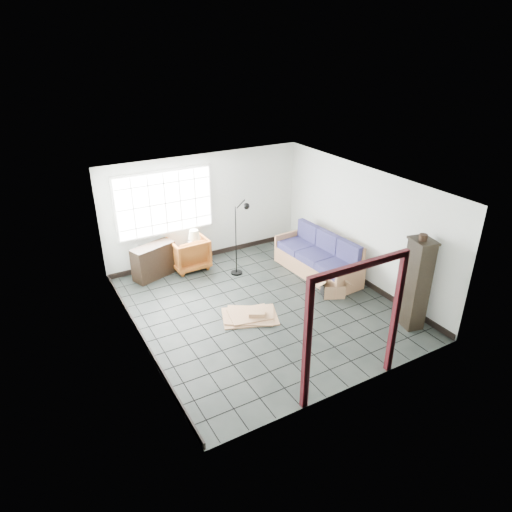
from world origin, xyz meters
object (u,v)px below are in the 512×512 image
futon_sofa (320,259)px  armchair (188,251)px  tall_shelf (416,283)px  side_table (195,250)px

futon_sofa → armchair: bearing=141.3°
armchair → tall_shelf: size_ratio=0.48×
side_table → tall_shelf: tall_shelf is taller
futon_sofa → tall_shelf: size_ratio=1.28×
futon_sofa → side_table: 2.97m
futon_sofa → side_table: size_ratio=3.76×
tall_shelf → side_table: bearing=134.3°
futon_sofa → tall_shelf: tall_shelf is taller
armchair → side_table: bearing=177.9°
armchair → side_table: 0.16m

